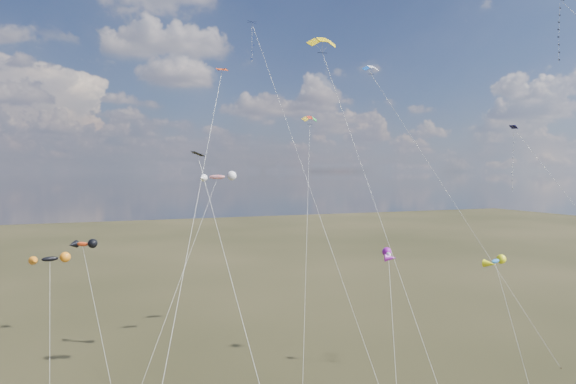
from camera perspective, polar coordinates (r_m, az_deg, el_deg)
name	(u,v)px	position (r m, az deg, el deg)	size (l,w,h in m)	color
diamond_navy_tall	(261,64)	(60.51, -3.06, 14.02)	(4.49, 25.68, 38.77)	#0C154A
diamond_black_mid	(224,252)	(33.62, -7.12, -6.58)	(3.45, 14.01, 22.40)	black
diamond_navy_right	(522,169)	(56.37, 24.59, 2.32)	(8.07, 18.15, 25.66)	#0B0A4B
diamond_orange_center	(201,181)	(36.10, -9.67, 1.18)	(10.03, 17.60, 29.34)	#E8410D
parafoil_yellow	(323,41)	(52.05, 3.88, 16.41)	(3.81, 19.72, 34.55)	#E0B90A
parafoil_blue_white	(373,69)	(68.69, 9.37, 13.33)	(13.49, 19.50, 35.04)	blue
parafoil_tricolor	(310,120)	(63.26, 2.44, 8.02)	(8.23, 15.18, 28.10)	gold
novelty_black_orange	(50,259)	(53.66, -24.94, -6.79)	(3.15, 9.89, 13.25)	black
novelty_orange_black	(83,245)	(55.90, -21.86, -5.44)	(4.00, 10.31, 14.22)	red
novelty_white_purple	(389,255)	(45.10, 11.12, -6.91)	(5.81, 10.77, 14.30)	white
novelty_redwhite_stripe	(217,177)	(59.11, -7.92, 1.61)	(13.05, 14.78, 20.98)	red
novelty_blue_yellow	(496,262)	(47.99, 22.07, -7.20)	(3.02, 8.24, 13.70)	#2266AB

